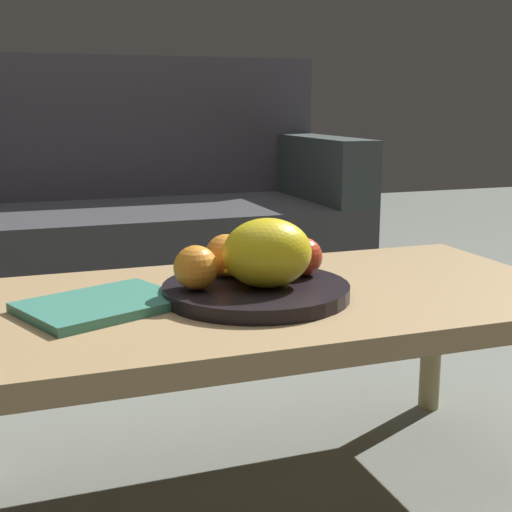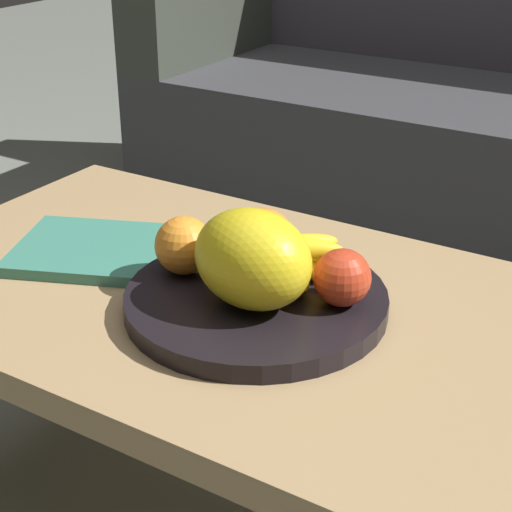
# 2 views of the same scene
# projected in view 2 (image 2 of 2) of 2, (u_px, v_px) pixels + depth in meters

# --- Properties ---
(coffee_table) EXTENTS (1.12, 0.57, 0.40)m
(coffee_table) POSITION_uv_depth(u_px,v_px,m) (280.00, 339.00, 1.05)
(coffee_table) COLOR #A38358
(coffee_table) RESTS_ON ground_plane
(couch) EXTENTS (1.70, 0.70, 0.90)m
(couch) POSITION_uv_depth(u_px,v_px,m) (478.00, 122.00, 2.09)
(couch) COLOR #37373B
(couch) RESTS_ON ground_plane
(fruit_bowl) EXTENTS (0.33, 0.33, 0.03)m
(fruit_bowl) POSITION_uv_depth(u_px,v_px,m) (256.00, 301.00, 1.02)
(fruit_bowl) COLOR black
(fruit_bowl) RESTS_ON coffee_table
(melon_large_front) EXTENTS (0.17, 0.14, 0.12)m
(melon_large_front) POSITION_uv_depth(u_px,v_px,m) (253.00, 259.00, 0.96)
(melon_large_front) COLOR yellow
(melon_large_front) RESTS_ON fruit_bowl
(orange_front) EXTENTS (0.08, 0.08, 0.08)m
(orange_front) POSITION_uv_depth(u_px,v_px,m) (184.00, 245.00, 1.05)
(orange_front) COLOR orange
(orange_front) RESTS_ON fruit_bowl
(orange_left) EXTENTS (0.08, 0.08, 0.08)m
(orange_left) POSITION_uv_depth(u_px,v_px,m) (264.00, 237.00, 1.07)
(orange_left) COLOR orange
(orange_left) RESTS_ON fruit_bowl
(apple_front) EXTENTS (0.07, 0.07, 0.07)m
(apple_front) POSITION_uv_depth(u_px,v_px,m) (342.00, 278.00, 0.97)
(apple_front) COLOR #BC361D
(apple_front) RESTS_ON fruit_bowl
(banana_bunch) EXTENTS (0.16, 0.16, 0.06)m
(banana_bunch) POSITION_uv_depth(u_px,v_px,m) (287.00, 258.00, 1.04)
(banana_bunch) COLOR yellow
(banana_bunch) RESTS_ON fruit_bowl
(magazine) EXTENTS (0.30, 0.26, 0.02)m
(magazine) POSITION_uv_depth(u_px,v_px,m) (104.00, 251.00, 1.16)
(magazine) COLOR #3B806D
(magazine) RESTS_ON coffee_table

